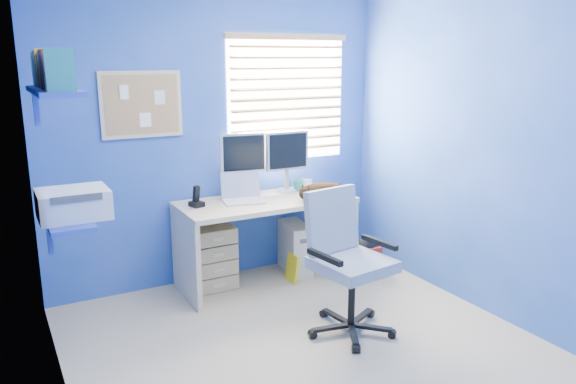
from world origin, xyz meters
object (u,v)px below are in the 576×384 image
tower_pc (295,247)px  cat (321,190)px  laptop (243,189)px  office_chair (347,280)px  desk (266,241)px

tower_pc → cat: bearing=-62.8°
laptop → office_chair: office_chair is taller
desk → office_chair: office_chair is taller
cat → office_chair: (-0.32, -0.88, -0.43)m
laptop → desk: bearing=5.4°
desk → tower_pc: desk is taller
cat → tower_pc: size_ratio=0.85×
laptop → tower_pc: 0.83m
tower_pc → office_chair: (-0.23, -1.16, 0.15)m
tower_pc → desk: bearing=-154.1°
cat → office_chair: bearing=-129.3°
desk → tower_pc: (0.35, 0.11, -0.14)m
desk → tower_pc: size_ratio=3.28×
laptop → tower_pc: (0.54, 0.08, -0.62)m
office_chair → cat: bearing=69.9°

